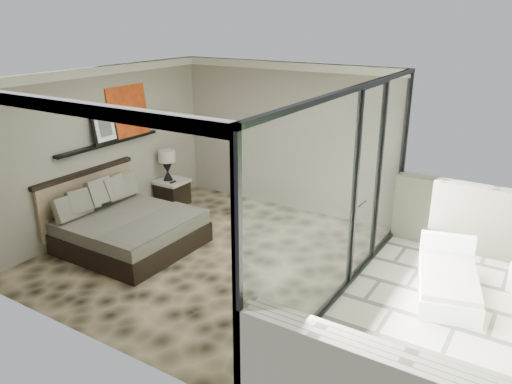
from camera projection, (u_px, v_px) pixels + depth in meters
The scene contains 13 objects.
floor at pixel (209, 254), 7.97m from camera, with size 5.00×5.00×0.00m, color black.
ceiling at pixel (203, 76), 7.03m from camera, with size 4.50×5.00×0.02m, color silver.
back_wall at pixel (286, 137), 9.48m from camera, with size 4.50×0.02×2.80m, color gray.
left_wall at pixel (103, 150), 8.62m from camera, with size 0.02×5.00×2.80m, color gray.
glass_wall at pixel (346, 197), 6.37m from camera, with size 0.08×5.00×2.80m, color white.
terrace_slab at pixel (453, 332), 6.11m from camera, with size 3.00×5.00×0.12m, color beige.
picture_ledge at pixel (109, 143), 8.64m from camera, with size 0.12×2.20×0.05m, color black.
bed at pixel (126, 227), 8.15m from camera, with size 1.99×1.92×1.09m.
nightstand at pixel (172, 191), 9.93m from camera, with size 0.57×0.57×0.57m, color black.
table_lamp at pixel (167, 161), 9.71m from camera, with size 0.33×0.33×0.61m.
abstract_canvas at pixel (128, 111), 8.89m from camera, with size 0.04×0.90×0.90m, color #B7180F.
framed_print at pixel (104, 126), 8.42m from camera, with size 0.03×0.50×0.60m, color black.
lounger at pixel (448, 281), 6.79m from camera, with size 1.12×1.66×0.59m.
Camera 1 is at (4.46, -5.67, 3.61)m, focal length 35.00 mm.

